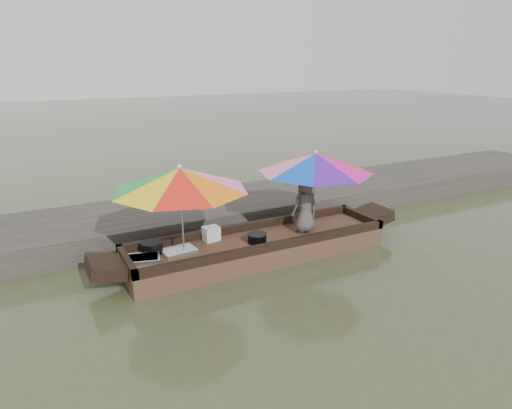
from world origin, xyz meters
name	(u,v)px	position (x,y,z in m)	size (l,w,h in m)	color
water	(259,257)	(0.00, 0.00, 0.00)	(80.00, 80.00, 0.00)	#394224
dock	(213,211)	(0.00, 2.20, 0.25)	(22.00, 2.20, 0.50)	#2D2B26
boat_hull	(259,249)	(0.00, 0.00, 0.17)	(4.85, 1.20, 0.35)	#3B281A
cooking_pot	(152,248)	(-1.89, 0.31, 0.45)	(0.37, 0.37, 0.19)	black
tray_crayfish	(142,260)	(-2.13, 0.02, 0.39)	(0.57, 0.39, 0.09)	silver
tray_scallop	(179,251)	(-1.48, 0.11, 0.38)	(0.57, 0.39, 0.06)	silver
charcoal_grill	(257,238)	(-0.08, -0.10, 0.43)	(0.33, 0.33, 0.16)	black
supply_bag	(211,234)	(-0.77, 0.38, 0.48)	(0.28, 0.22, 0.26)	silver
vendor	(305,205)	(0.98, -0.03, 0.88)	(0.52, 0.34, 1.07)	#4D4642
umbrella_bow	(182,211)	(-1.43, 0.00, 1.12)	(2.24, 2.24, 1.55)	#E5149E
umbrella_stern	(314,191)	(1.20, 0.00, 1.12)	(2.15, 2.15, 1.55)	green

